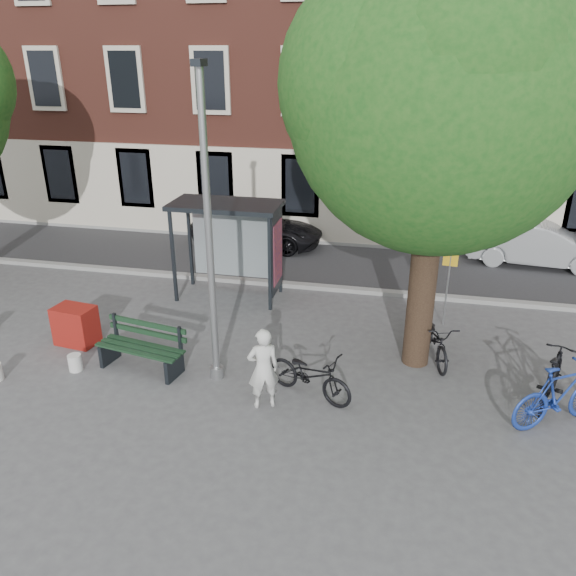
% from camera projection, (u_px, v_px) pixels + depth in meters
% --- Properties ---
extents(ground, '(90.00, 90.00, 0.00)m').
position_uv_depth(ground, '(217.00, 377.00, 11.62)').
color(ground, '#4C4C4F').
rests_on(ground, ground).
extents(road, '(40.00, 4.00, 0.01)m').
position_uv_depth(road, '(288.00, 261.00, 17.91)').
color(road, '#28282B').
rests_on(road, ground).
extents(curb_near, '(40.00, 0.25, 0.12)m').
position_uv_depth(curb_near, '(274.00, 283.00, 16.09)').
color(curb_near, gray).
rests_on(curb_near, ground).
extents(curb_far, '(40.00, 0.25, 0.12)m').
position_uv_depth(curb_far, '(300.00, 240.00, 19.68)').
color(curb_far, gray).
rests_on(curb_far, ground).
extents(building_row, '(30.00, 8.00, 14.00)m').
position_uv_depth(building_row, '(323.00, 27.00, 20.55)').
color(building_row, brown).
rests_on(building_row, ground).
extents(lamppost, '(0.28, 0.35, 6.11)m').
position_uv_depth(lamppost, '(210.00, 250.00, 10.52)').
color(lamppost, '#9EA0A3').
rests_on(lamppost, ground).
extents(tree_right, '(5.76, 5.60, 8.20)m').
position_uv_depth(tree_right, '(444.00, 88.00, 9.87)').
color(tree_right, black).
rests_on(tree_right, ground).
extents(bus_shelter, '(2.85, 1.45, 2.62)m').
position_uv_depth(bus_shelter, '(242.00, 229.00, 14.67)').
color(bus_shelter, '#1E2328').
rests_on(bus_shelter, ground).
extents(painter, '(0.70, 0.60, 1.63)m').
position_uv_depth(painter, '(263.00, 368.00, 10.37)').
color(painter, silver).
rests_on(painter, ground).
extents(bench, '(1.99, 0.96, 0.98)m').
position_uv_depth(bench, '(142.00, 349.00, 11.77)').
color(bench, '#1E2328').
rests_on(bench, ground).
extents(bike_a, '(1.95, 1.33, 0.97)m').
position_uv_depth(bike_a, '(310.00, 374.00, 10.79)').
color(bike_a, black).
rests_on(bike_a, ground).
extents(bike_b, '(2.04, 1.55, 1.22)m').
position_uv_depth(bike_b, '(561.00, 395.00, 9.94)').
color(bike_b, '#1C389B').
rests_on(bike_b, ground).
extents(bike_c, '(1.09, 1.95, 0.97)m').
position_uv_depth(bike_c, '(435.00, 340.00, 12.09)').
color(bike_c, black).
rests_on(bike_c, ground).
extents(bike_d, '(1.19, 1.91, 1.11)m').
position_uv_depth(bike_d, '(552.00, 378.00, 10.55)').
color(bike_d, black).
rests_on(bike_d, ground).
extents(car_dark, '(4.47, 2.17, 1.22)m').
position_uv_depth(car_dark, '(258.00, 228.00, 19.19)').
color(car_dark, black).
rests_on(car_dark, ground).
extents(car_silver, '(4.38, 1.87, 1.40)m').
position_uv_depth(car_silver, '(538.00, 243.00, 17.41)').
color(car_silver, '#A9ADB1').
rests_on(car_silver, ground).
extents(red_stand, '(0.97, 0.71, 0.90)m').
position_uv_depth(red_stand, '(76.00, 325.00, 12.79)').
color(red_stand, maroon).
rests_on(red_stand, ground).
extents(bucket_a, '(0.29, 0.29, 0.36)m').
position_uv_depth(bucket_a, '(75.00, 363.00, 11.79)').
color(bucket_a, silver).
rests_on(bucket_a, ground).
extents(notice_sign, '(0.35, 0.07, 2.00)m').
position_uv_depth(notice_sign, '(449.00, 269.00, 13.24)').
color(notice_sign, '#9EA0A3').
rests_on(notice_sign, ground).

